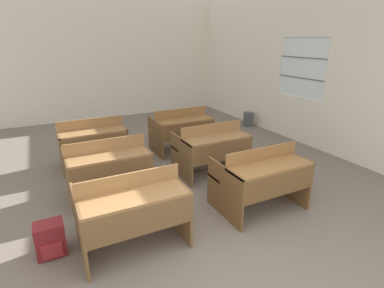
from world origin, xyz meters
name	(u,v)px	position (x,y,z in m)	size (l,w,h in m)	color
wall_back	(89,60)	(0.00, 7.06, 1.59)	(7.26, 0.06, 3.18)	white
wall_right_with_window	(290,64)	(3.60, 3.53, 1.59)	(0.06, 7.03, 3.18)	white
bench_front_left	(132,208)	(-0.59, 1.30, 0.45)	(1.08, 0.78, 0.84)	brown
bench_front_right	(261,176)	(1.10, 1.29, 0.45)	(1.08, 0.78, 0.84)	brown
bench_second_left	(108,166)	(-0.58, 2.50, 0.45)	(1.08, 0.78, 0.84)	brown
bench_second_right	(212,147)	(1.09, 2.51, 0.45)	(1.08, 0.78, 0.84)	brown
bench_third_left	(93,141)	(-0.58, 3.72, 0.45)	(1.08, 0.78, 0.84)	brown
bench_third_right	(181,128)	(1.10, 3.70, 0.45)	(1.08, 0.78, 0.84)	brown
wastepaper_bin	(248,119)	(3.36, 4.52, 0.17)	(0.25, 0.25, 0.35)	#474C51
schoolbag	(51,239)	(-1.39, 1.53, 0.18)	(0.29, 0.24, 0.36)	maroon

